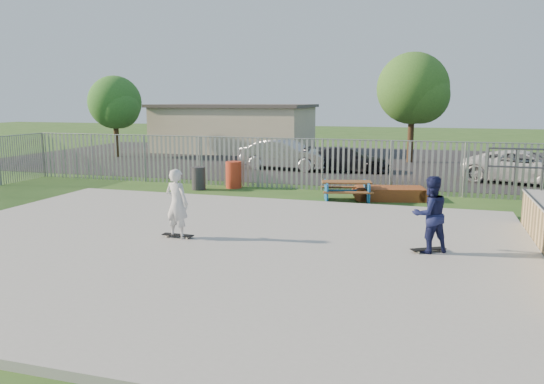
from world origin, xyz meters
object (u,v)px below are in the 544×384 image
(funbox, at_px, (391,193))
(skater_navy, at_px, (430,214))
(picnic_table, at_px, (346,191))
(trash_bin_red, at_px, (234,175))
(car_white, at_px, (524,167))
(trash_bin_grey, at_px, (199,178))
(car_silver, at_px, (286,155))
(tree_mid, at_px, (413,89))
(tree_left, at_px, (115,103))
(skater_white, at_px, (177,204))
(car_dark, at_px, (347,159))

(funbox, distance_m, skater_navy, 7.15)
(picnic_table, bearing_deg, funbox, 13.93)
(skater_navy, bearing_deg, picnic_table, -96.19)
(trash_bin_red, distance_m, car_white, 12.22)
(trash_bin_grey, bearing_deg, trash_bin_red, 34.88)
(car_silver, relative_size, tree_mid, 0.74)
(funbox, relative_size, skater_navy, 1.41)
(trash_bin_grey, distance_m, tree_mid, 14.60)
(tree_left, bearing_deg, trash_bin_red, -38.50)
(trash_bin_grey, bearing_deg, skater_white, -68.94)
(trash_bin_grey, bearing_deg, tree_mid, 57.84)
(trash_bin_red, xyz_separation_m, skater_navy, (7.61, -7.76, 0.47))
(trash_bin_grey, distance_m, car_dark, 8.35)
(car_white, bearing_deg, skater_navy, 179.96)
(tree_left, xyz_separation_m, skater_white, (12.82, -17.10, -2.33))
(picnic_table, xyz_separation_m, trash_bin_grey, (-5.96, 0.77, 0.09))
(funbox, bearing_deg, tree_left, 137.71)
(funbox, xyz_separation_m, skater_navy, (1.37, -6.97, 0.78))
(skater_navy, bearing_deg, car_dark, -104.45)
(trash_bin_red, height_order, tree_mid, tree_mid)
(trash_bin_grey, height_order, car_white, car_white)
(car_dark, height_order, skater_white, skater_white)
(picnic_table, relative_size, car_dark, 0.48)
(car_white, relative_size, skater_navy, 2.90)
(trash_bin_grey, height_order, skater_navy, skater_navy)
(tree_mid, bearing_deg, tree_left, -172.47)
(car_dark, relative_size, car_white, 0.84)
(car_dark, bearing_deg, picnic_table, -178.37)
(car_dark, xyz_separation_m, car_white, (7.73, -1.46, 0.09))
(trash_bin_grey, distance_m, car_silver, 7.04)
(skater_white, bearing_deg, funbox, -110.47)
(car_dark, xyz_separation_m, tree_mid, (2.77, 5.11, 3.49))
(car_silver, xyz_separation_m, tree_mid, (5.86, 5.13, 3.34))
(trash_bin_red, relative_size, car_silver, 0.23)
(skater_white, bearing_deg, car_silver, -74.39)
(tree_mid, xyz_separation_m, skater_navy, (1.25, -18.91, -3.11))
(tree_mid, distance_m, skater_navy, 19.21)
(funbox, height_order, tree_left, tree_left)
(tree_left, xyz_separation_m, skater_navy, (18.73, -16.60, -2.33))
(car_white, distance_m, skater_navy, 12.90)
(tree_left, bearing_deg, car_dark, -10.76)
(car_white, height_order, tree_mid, tree_mid)
(trash_bin_grey, xyz_separation_m, tree_left, (-9.96, 9.65, 2.88))
(trash_bin_red, height_order, car_dark, car_dark)
(car_white, bearing_deg, trash_bin_grey, 130.07)
(car_silver, bearing_deg, car_white, -91.47)
(car_silver, relative_size, skater_navy, 2.66)
(picnic_table, height_order, funbox, picnic_table)
(car_white, bearing_deg, tree_left, 95.95)
(funbox, relative_size, trash_bin_red, 2.26)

